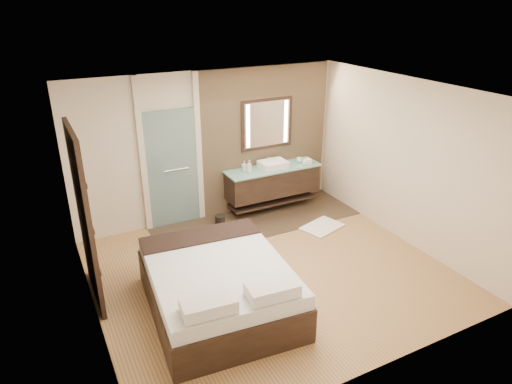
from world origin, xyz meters
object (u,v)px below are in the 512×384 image
vanity (272,181)px  waste_bin (220,221)px  mirror_unit (267,124)px  bed (219,286)px

vanity → waste_bin: size_ratio=8.23×
vanity → waste_bin: vanity is taller
mirror_unit → waste_bin: size_ratio=4.72×
mirror_unit → bed: (-2.12, -2.61, -1.30)m
mirror_unit → waste_bin: 2.01m
waste_bin → bed: bearing=-113.4°
mirror_unit → bed: 3.61m
mirror_unit → waste_bin: (-1.20, -0.47, -1.54)m
vanity → waste_bin: (-1.20, -0.24, -0.47)m
vanity → waste_bin: bearing=-168.9°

